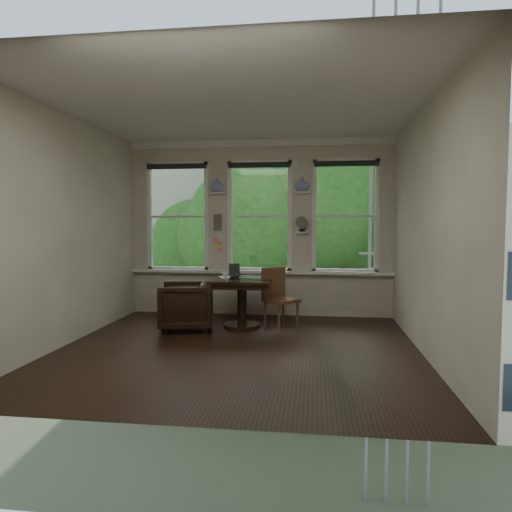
# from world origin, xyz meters

# --- Properties ---
(ground) EXTENTS (4.50, 4.50, 0.00)m
(ground) POSITION_xyz_m (0.00, 0.00, 0.00)
(ground) COLOR black
(ground) RESTS_ON ground
(ceiling) EXTENTS (4.50, 4.50, 0.00)m
(ceiling) POSITION_xyz_m (0.00, 0.00, 3.00)
(ceiling) COLOR silver
(ceiling) RESTS_ON ground
(wall_back) EXTENTS (4.50, 0.00, 4.50)m
(wall_back) POSITION_xyz_m (0.00, 2.25, 1.50)
(wall_back) COLOR beige
(wall_back) RESTS_ON ground
(wall_front) EXTENTS (4.50, 0.00, 4.50)m
(wall_front) POSITION_xyz_m (0.00, -2.25, 1.50)
(wall_front) COLOR beige
(wall_front) RESTS_ON ground
(wall_left) EXTENTS (0.00, 4.50, 4.50)m
(wall_left) POSITION_xyz_m (-2.25, 0.00, 1.50)
(wall_left) COLOR beige
(wall_left) RESTS_ON ground
(wall_right) EXTENTS (0.00, 4.50, 4.50)m
(wall_right) POSITION_xyz_m (2.25, 0.00, 1.50)
(wall_right) COLOR beige
(wall_right) RESTS_ON ground
(window_left) EXTENTS (1.10, 0.12, 1.90)m
(window_left) POSITION_xyz_m (-1.45, 2.25, 1.70)
(window_left) COLOR white
(window_left) RESTS_ON ground
(window_center) EXTENTS (1.10, 0.12, 1.90)m
(window_center) POSITION_xyz_m (0.00, 2.25, 1.70)
(window_center) COLOR white
(window_center) RESTS_ON ground
(window_right) EXTENTS (1.10, 0.12, 1.90)m
(window_right) POSITION_xyz_m (1.45, 2.25, 1.70)
(window_right) COLOR white
(window_right) RESTS_ON ground
(shelf_left) EXTENTS (0.26, 0.16, 0.03)m
(shelf_left) POSITION_xyz_m (-0.72, 2.15, 2.10)
(shelf_left) COLOR white
(shelf_left) RESTS_ON ground
(shelf_right) EXTENTS (0.26, 0.16, 0.03)m
(shelf_right) POSITION_xyz_m (0.72, 2.15, 2.10)
(shelf_right) COLOR white
(shelf_right) RESTS_ON ground
(intercom) EXTENTS (0.14, 0.06, 0.28)m
(intercom) POSITION_xyz_m (-0.72, 2.18, 1.60)
(intercom) COLOR #59544F
(intercom) RESTS_ON ground
(sticky_notes) EXTENTS (0.16, 0.01, 0.24)m
(sticky_notes) POSITION_xyz_m (-0.72, 2.19, 1.25)
(sticky_notes) COLOR pink
(sticky_notes) RESTS_ON ground
(desk_fan) EXTENTS (0.20, 0.20, 0.24)m
(desk_fan) POSITION_xyz_m (0.72, 2.13, 1.53)
(desk_fan) COLOR #59544F
(desk_fan) RESTS_ON ground
(vase_left) EXTENTS (0.24, 0.24, 0.25)m
(vase_left) POSITION_xyz_m (-0.72, 2.15, 2.24)
(vase_left) COLOR white
(vase_left) RESTS_ON shelf_left
(vase_right) EXTENTS (0.24, 0.24, 0.25)m
(vase_right) POSITION_xyz_m (0.72, 2.15, 2.24)
(vase_right) COLOR white
(vase_right) RESTS_ON shelf_right
(table) EXTENTS (0.90, 0.90, 0.75)m
(table) POSITION_xyz_m (-0.14, 1.17, 0.38)
(table) COLOR black
(table) RESTS_ON ground
(armchair_left) EXTENTS (0.90, 0.89, 0.70)m
(armchair_left) POSITION_xyz_m (-0.95, 0.95, 0.35)
(armchair_left) COLOR black
(armchair_left) RESTS_ON ground
(cushion_red) EXTENTS (0.45, 0.45, 0.06)m
(cushion_red) POSITION_xyz_m (-0.95, 0.95, 0.45)
(cushion_red) COLOR maroon
(cushion_red) RESTS_ON armchair_left
(side_chair_right) EXTENTS (0.59, 0.59, 0.92)m
(side_chair_right) POSITION_xyz_m (0.46, 1.06, 0.46)
(side_chair_right) COLOR #4E271C
(side_chair_right) RESTS_ON ground
(laptop) EXTENTS (0.37, 0.24, 0.03)m
(laptop) POSITION_xyz_m (0.00, 1.02, 0.76)
(laptop) COLOR black
(laptop) RESTS_ON table
(mug) EXTENTS (0.10, 0.10, 0.09)m
(mug) POSITION_xyz_m (-0.38, 1.06, 0.80)
(mug) COLOR white
(mug) RESTS_ON table
(drinking_glass) EXTENTS (0.12, 0.12, 0.09)m
(drinking_glass) POSITION_xyz_m (-0.25, 1.08, 0.80)
(drinking_glass) COLOR white
(drinking_glass) RESTS_ON table
(tablet) EXTENTS (0.17, 0.11, 0.22)m
(tablet) POSITION_xyz_m (-0.26, 1.22, 0.86)
(tablet) COLOR black
(tablet) RESTS_ON table
(papers) EXTENTS (0.32, 0.36, 0.00)m
(papers) POSITION_xyz_m (-0.40, 1.32, 0.75)
(papers) COLOR silver
(papers) RESTS_ON table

